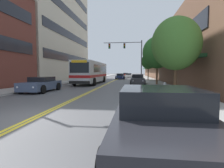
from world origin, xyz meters
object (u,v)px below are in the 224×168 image
street_tree_right_far (148,61)px  car_charcoal_parked_right_foreground (160,124)px  street_tree_right_mid (157,53)px  car_navy_moving_lead (120,76)px  car_slate_blue_parked_left_near (41,84)px  car_red_moving_second (126,75)px  car_dark_grey_parked_right_mid (138,80)px  car_white_moving_third (129,76)px  fire_hydrant (165,88)px  traffic_signal_mast (129,52)px  car_black_parked_left_mid (97,76)px  city_bus (92,72)px  street_tree_right_near (176,44)px

street_tree_right_far → car_charcoal_parked_right_foreground: bearing=-94.1°
street_tree_right_mid → street_tree_right_far: (-0.23, 10.61, -0.51)m
car_navy_moving_lead → street_tree_right_mid: bearing=-71.3°
car_navy_moving_lead → car_charcoal_parked_right_foreground: bearing=-84.4°
car_slate_blue_parked_left_near → car_charcoal_parked_right_foreground: car_charcoal_parked_right_foreground is taller
car_navy_moving_lead → car_red_moving_second: size_ratio=1.02×
car_dark_grey_parked_right_mid → car_white_moving_third: size_ratio=0.96×
car_slate_blue_parked_left_near → car_red_moving_second: car_slate_blue_parked_left_near is taller
car_slate_blue_parked_left_near → car_red_moving_second: size_ratio=1.08×
street_tree_right_mid → car_dark_grey_parked_right_mid: bearing=139.0°
car_slate_blue_parked_left_near → street_tree_right_far: 21.99m
fire_hydrant → traffic_signal_mast: bearing=98.6°
car_charcoal_parked_right_foreground → street_tree_right_far: (2.15, 29.63, 2.99)m
car_black_parked_left_mid → traffic_signal_mast: bearing=-39.8°
car_red_moving_second → street_tree_right_far: size_ratio=0.88×
car_charcoal_parked_right_foreground → car_dark_grey_parked_right_mid: 21.10m
car_black_parked_left_mid → car_dark_grey_parked_right_mid: (8.67, -13.62, -0.02)m
car_navy_moving_lead → street_tree_right_mid: street_tree_right_mid is taller
city_bus → street_tree_right_near: street_tree_right_near is taller
street_tree_right_near → car_slate_blue_parked_left_near: bearing=167.2°
car_black_parked_left_mid → street_tree_right_far: bearing=-25.2°
car_dark_grey_parked_right_mid → car_white_moving_third: car_dark_grey_parked_right_mid is taller
car_dark_grey_parked_right_mid → street_tree_right_mid: (2.39, -2.08, 3.53)m
fire_hydrant → street_tree_right_far: bearing=88.5°
car_slate_blue_parked_left_near → car_black_parked_left_mid: bearing=89.9°
fire_hydrant → car_black_parked_left_mid: bearing=111.6°
car_black_parked_left_mid → street_tree_right_near: 28.73m
street_tree_right_near → street_tree_right_far: 21.34m
city_bus → car_dark_grey_parked_right_mid: size_ratio=2.60×
city_bus → car_charcoal_parked_right_foreground: city_bus is taller
car_slate_blue_parked_left_near → traffic_signal_mast: bearing=67.9°
car_slate_blue_parked_left_near → street_tree_right_far: street_tree_right_far is taller
car_charcoal_parked_right_foreground → street_tree_right_near: size_ratio=0.81×
street_tree_right_far → street_tree_right_near: bearing=-89.9°
car_navy_moving_lead → traffic_signal_mast: bearing=-74.7°
street_tree_right_near → street_tree_right_mid: 10.75m
car_black_parked_left_mid → fire_hydrant: (10.27, -25.99, -0.06)m
traffic_signal_mast → car_slate_blue_parked_left_near: bearing=-112.1°
street_tree_right_mid → street_tree_right_far: bearing=91.2°
street_tree_right_far → fire_hydrant: (-0.56, -20.90, -3.05)m
car_red_moving_second → street_tree_right_far: (5.49, -27.79, 3.06)m
car_slate_blue_parked_left_near → traffic_signal_mast: (7.28, 17.92, 4.67)m
traffic_signal_mast → street_tree_right_far: bearing=14.9°
car_dark_grey_parked_right_mid → street_tree_right_far: bearing=75.8°
car_white_moving_third → traffic_signal_mast: bearing=-88.2°
car_charcoal_parked_right_foreground → street_tree_right_mid: street_tree_right_mid is taller
car_black_parked_left_mid → street_tree_right_mid: size_ratio=0.75×
car_slate_blue_parked_left_near → street_tree_right_near: (10.89, -2.47, 2.98)m
car_black_parked_left_mid → car_white_moving_third: car_black_parked_left_mid is taller
car_slate_blue_parked_left_near → car_dark_grey_parked_right_mid: (8.70, 10.34, 0.01)m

